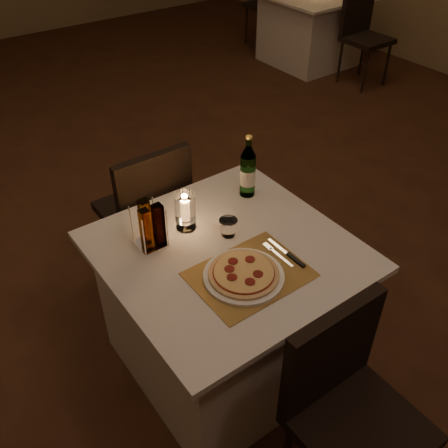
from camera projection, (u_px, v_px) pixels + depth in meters
floor at (185, 257)px, 3.17m from camera, size 8.00×10.00×0.02m
main_table at (227, 308)px, 2.32m from camera, size 1.00×1.00×0.74m
chair_near at (346, 397)px, 1.76m from camera, size 0.42×0.42×0.90m
chair_far at (148, 205)px, 2.67m from camera, size 0.42×0.42×0.90m
placemat at (250, 274)px, 1.97m from camera, size 0.45×0.34×0.00m
plate at (244, 276)px, 1.95m from camera, size 0.32×0.32×0.01m
pizza at (244, 273)px, 1.94m from camera, size 0.28×0.28×0.02m
fork at (276, 253)px, 2.07m from camera, size 0.02×0.18×0.00m
knife at (292, 257)px, 2.04m from camera, size 0.02×0.22×0.01m
tumbler at (228, 228)px, 2.15m from camera, size 0.08×0.08×0.08m
water_bottle at (248, 172)px, 2.34m from camera, size 0.08×0.08×0.31m
hurricane_candle at (185, 209)px, 2.15m from camera, size 0.09×0.09×0.18m
cruet_caddy at (150, 227)px, 2.06m from camera, size 0.12×0.12×0.21m
neighbor_table_right at (311, 29)px, 5.63m from camera, size 1.00×1.00×0.74m
neighbor_chair_ra at (362, 29)px, 5.07m from camera, size 0.42×0.42×0.90m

